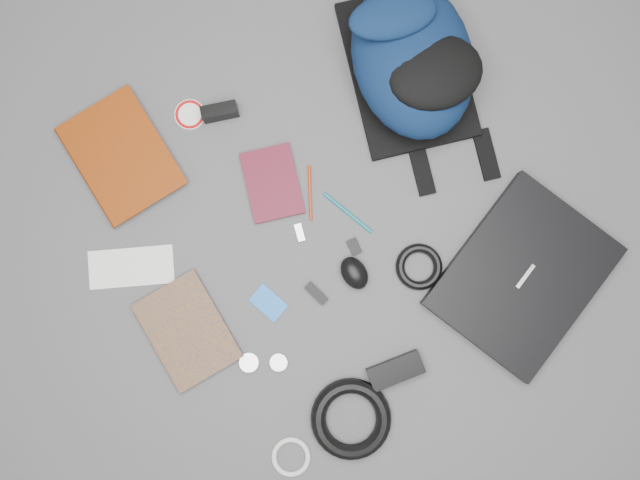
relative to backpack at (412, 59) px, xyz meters
name	(u,v)px	position (x,y,z in m)	size (l,w,h in m)	color
ground	(320,241)	(-0.38, -0.28, -0.09)	(4.00, 4.00, 0.00)	#4F4F51
backpack	(412,59)	(0.00, 0.00, 0.00)	(0.30, 0.44, 0.18)	#071732
laptop	(523,276)	(0.02, -0.58, -0.07)	(0.40, 0.31, 0.04)	black
textbook_red	(84,179)	(-0.84, 0.11, -0.08)	(0.21, 0.29, 0.03)	#722806
comic_book	(155,350)	(-0.86, -0.35, -0.08)	(0.18, 0.24, 0.02)	#C27D0D
envelope	(131,267)	(-0.83, -0.14, -0.09)	(0.21, 0.09, 0.00)	white
dvd_case	(272,183)	(-0.43, -0.11, -0.08)	(0.13, 0.18, 0.01)	#460D1B
compact_camera	(220,112)	(-0.47, 0.11, -0.07)	(0.09, 0.03, 0.05)	black
sticker_disc	(190,114)	(-0.54, 0.14, -0.09)	(0.08, 0.08, 0.00)	white
pen_teal	(348,213)	(-0.29, -0.25, -0.09)	(0.01, 0.01, 0.15)	#0E6B81
pen_red	(310,193)	(-0.35, -0.17, -0.09)	(0.01, 0.01, 0.14)	#AB300D
id_badge	(268,303)	(-0.56, -0.37, -0.09)	(0.05, 0.08, 0.00)	blue
usb_black	(316,293)	(-0.45, -0.40, -0.09)	(0.02, 0.06, 0.01)	black
usb_silver	(300,233)	(-0.42, -0.25, -0.09)	(0.02, 0.04, 0.01)	#ABABAD
key_fob	(354,247)	(-0.32, -0.34, -0.09)	(0.02, 0.04, 0.01)	black
mouse	(354,273)	(-0.34, -0.39, -0.07)	(0.06, 0.08, 0.04)	black
headphone_left	(249,362)	(-0.67, -0.47, -0.09)	(0.05, 0.05, 0.01)	silver
headphone_right	(279,362)	(-0.60, -0.51, -0.09)	(0.04, 0.04, 0.01)	#A7A7A9
cable_coil	(419,267)	(-0.20, -0.45, -0.08)	(0.11, 0.11, 0.02)	black
power_brick	(396,370)	(-0.36, -0.65, -0.08)	(0.13, 0.06, 0.03)	black
power_cord_coil	(351,419)	(-0.51, -0.70, -0.07)	(0.19, 0.19, 0.04)	black
white_cable_coil	(291,457)	(-0.68, -0.72, -0.09)	(0.09, 0.09, 0.01)	silver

